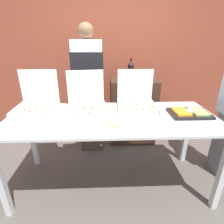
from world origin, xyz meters
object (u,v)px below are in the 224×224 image
(pizza_box_near_right, at_px, (136,102))
(person_server_vest, at_px, (89,85))
(pizza_box_far_left, at_px, (37,104))
(veggie_tray, at_px, (189,113))
(soda_can_silver, at_px, (143,76))
(pizza_box_far_right, at_px, (87,104))
(soda_bottle, at_px, (131,70))
(paper_plate_front_center, at_px, (114,123))

(pizza_box_near_right, distance_m, person_server_vest, 0.79)
(pizza_box_near_right, distance_m, pizza_box_far_left, 1.13)
(veggie_tray, distance_m, soda_can_silver, 1.02)
(pizza_box_far_right, bearing_deg, pizza_box_near_right, -4.24)
(pizza_box_near_right, bearing_deg, person_server_vest, 140.38)
(soda_bottle, bearing_deg, pizza_box_near_right, -93.04)
(pizza_box_far_left, bearing_deg, pizza_box_near_right, -0.39)
(soda_bottle, height_order, soda_can_silver, soda_bottle)
(pizza_box_near_right, bearing_deg, paper_plate_front_center, -121.60)
(paper_plate_front_center, relative_size, soda_can_silver, 1.70)
(soda_bottle, distance_m, person_server_vest, 0.74)
(veggie_tray, xyz_separation_m, soda_bottle, (-0.49, 1.08, 0.29))
(pizza_box_near_right, height_order, soda_can_silver, pizza_box_near_right)
(veggie_tray, distance_m, person_server_vest, 1.36)
(soda_bottle, bearing_deg, pizza_box_far_left, -143.36)
(pizza_box_near_right, distance_m, soda_can_silver, 0.76)
(veggie_tray, bearing_deg, paper_plate_front_center, -166.50)
(pizza_box_far_left, relative_size, person_server_vest, 0.25)
(pizza_box_near_right, xyz_separation_m, paper_plate_front_center, (-0.28, -0.42, -0.06))
(pizza_box_near_right, relative_size, pizza_box_far_left, 0.99)
(pizza_box_far_left, height_order, soda_bottle, soda_bottle)
(pizza_box_far_right, xyz_separation_m, soda_can_silver, (0.77, 0.76, 0.16))
(soda_can_silver, relative_size, person_server_vest, 0.07)
(pizza_box_far_left, height_order, soda_can_silver, pizza_box_far_left)
(veggie_tray, bearing_deg, pizza_box_near_right, 156.80)
(pizza_box_far_right, distance_m, soda_bottle, 1.11)
(pizza_box_near_right, relative_size, soda_bottle, 1.42)
(soda_bottle, bearing_deg, person_server_vest, -152.43)
(pizza_box_near_right, distance_m, paper_plate_front_center, 0.51)
(paper_plate_front_center, bearing_deg, pizza_box_far_right, 127.03)
(veggie_tray, relative_size, soda_bottle, 1.29)
(pizza_box_far_right, height_order, pizza_box_far_left, pizza_box_far_left)
(paper_plate_front_center, xyz_separation_m, veggie_tray, (0.81, 0.19, 0.01))
(soda_bottle, height_order, person_server_vest, person_server_vest)
(pizza_box_far_left, bearing_deg, veggie_tray, -8.57)
(pizza_box_far_left, bearing_deg, soda_can_silver, 27.28)
(veggie_tray, xyz_separation_m, soda_can_silver, (-0.32, 0.94, 0.21))
(pizza_box_near_right, height_order, person_server_vest, person_server_vest)
(pizza_box_far_right, xyz_separation_m, person_server_vest, (-0.03, 0.56, 0.08))
(pizza_box_near_right, xyz_separation_m, pizza_box_far_right, (-0.57, -0.04, 0.00))
(pizza_box_far_right, bearing_deg, person_server_vest, 84.11)
(pizza_box_far_left, relative_size, soda_bottle, 1.44)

